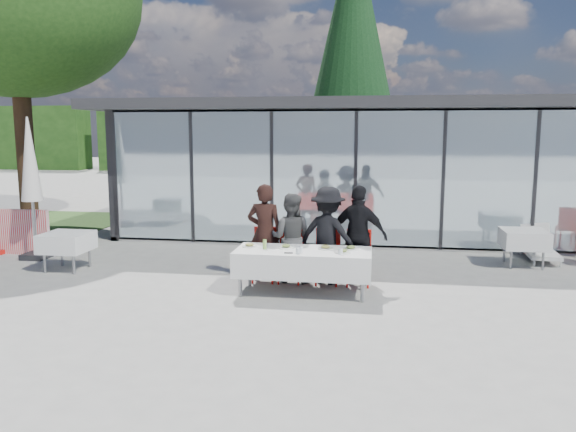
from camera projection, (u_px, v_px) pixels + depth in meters
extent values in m
plane|color=gray|center=(282.00, 296.00, 9.28)|extent=(90.00, 90.00, 0.00)
cube|color=gray|center=(392.00, 221.00, 16.77)|extent=(14.00, 8.00, 0.10)
cube|color=black|center=(391.00, 162.00, 20.35)|extent=(14.00, 0.20, 3.20)
cube|color=black|center=(171.00, 166.00, 17.61)|extent=(0.20, 8.00, 3.20)
cube|color=silver|center=(399.00, 181.00, 12.66)|extent=(13.60, 0.06, 3.10)
cube|color=#2D2D30|center=(396.00, 109.00, 15.89)|extent=(14.80, 8.80, 0.24)
cube|color=#262628|center=(116.00, 177.00, 13.71)|extent=(0.08, 0.10, 3.10)
cube|color=#262628|center=(192.00, 178.00, 13.41)|extent=(0.08, 0.10, 3.10)
cube|color=#262628|center=(272.00, 179.00, 13.11)|extent=(0.08, 0.10, 3.10)
cube|color=#262628|center=(355.00, 180.00, 12.81)|extent=(0.08, 0.10, 3.10)
cube|color=#262628|center=(443.00, 181.00, 12.51)|extent=(0.08, 0.10, 3.10)
cube|color=#262628|center=(535.00, 182.00, 12.21)|extent=(0.08, 0.10, 3.10)
cube|color=red|center=(303.00, 213.00, 15.63)|extent=(0.45, 0.45, 0.90)
cube|color=red|center=(358.00, 211.00, 15.89)|extent=(0.45, 0.45, 0.90)
cube|color=red|center=(451.00, 216.00, 15.02)|extent=(0.45, 0.45, 0.90)
cube|color=red|center=(523.00, 214.00, 15.39)|extent=(0.45, 0.45, 0.90)
cube|color=#1A3B12|center=(42.00, 138.00, 39.68)|extent=(6.50, 2.00, 4.40)
cube|color=#1A3B12|center=(149.00, 138.00, 38.45)|extent=(6.50, 2.00, 4.40)
cube|color=#1A3B12|center=(263.00, 138.00, 37.21)|extent=(6.50, 2.00, 4.40)
cube|color=#1A3B12|center=(385.00, 139.00, 35.98)|extent=(6.50, 2.00, 4.40)
cube|color=#1A3B12|center=(516.00, 139.00, 34.74)|extent=(6.50, 2.00, 4.40)
cube|color=white|center=(303.00, 262.00, 9.37)|extent=(2.26, 0.96, 0.42)
cylinder|color=gray|center=(240.00, 276.00, 9.21)|extent=(0.06, 0.06, 0.71)
cylinder|color=gray|center=(363.00, 281.00, 8.90)|extent=(0.06, 0.06, 0.71)
cylinder|color=gray|center=(249.00, 266.00, 9.90)|extent=(0.06, 0.06, 0.71)
cylinder|color=gray|center=(364.00, 270.00, 9.59)|extent=(0.06, 0.06, 0.71)
imported|color=black|center=(265.00, 233.00, 10.16)|extent=(0.66, 0.66, 1.78)
cube|color=red|center=(264.00, 257.00, 10.15)|extent=(0.44, 0.44, 0.05)
cube|color=red|center=(266.00, 241.00, 10.31)|extent=(0.44, 0.04, 0.55)
cylinder|color=red|center=(252.00, 272.00, 10.04)|extent=(0.04, 0.04, 0.43)
cylinder|color=red|center=(272.00, 273.00, 9.98)|extent=(0.04, 0.04, 0.43)
cylinder|color=red|center=(257.00, 267.00, 10.39)|extent=(0.04, 0.04, 0.43)
cylinder|color=red|center=(276.00, 268.00, 10.34)|extent=(0.04, 0.04, 0.43)
imported|color=#4D4D4D|center=(290.00, 238.00, 10.10)|extent=(0.83, 0.83, 1.61)
cube|color=red|center=(290.00, 258.00, 10.08)|extent=(0.44, 0.44, 0.05)
cube|color=red|center=(292.00, 242.00, 10.24)|extent=(0.44, 0.04, 0.55)
cylinder|color=red|center=(278.00, 273.00, 9.97)|extent=(0.04, 0.04, 0.43)
cylinder|color=red|center=(298.00, 274.00, 9.91)|extent=(0.04, 0.04, 0.43)
cylinder|color=red|center=(282.00, 268.00, 10.32)|extent=(0.04, 0.04, 0.43)
cylinder|color=red|center=(301.00, 269.00, 10.26)|extent=(0.04, 0.04, 0.43)
imported|color=black|center=(328.00, 235.00, 9.99)|extent=(1.41, 1.41, 1.74)
cube|color=red|center=(327.00, 259.00, 9.98)|extent=(0.44, 0.44, 0.05)
cube|color=red|center=(328.00, 243.00, 10.13)|extent=(0.44, 0.04, 0.55)
cylinder|color=red|center=(316.00, 274.00, 9.86)|extent=(0.04, 0.04, 0.43)
cylinder|color=red|center=(336.00, 275.00, 9.81)|extent=(0.04, 0.04, 0.43)
cylinder|color=red|center=(318.00, 269.00, 10.21)|extent=(0.04, 0.04, 0.43)
cylinder|color=red|center=(338.00, 270.00, 10.16)|extent=(0.04, 0.04, 0.43)
imported|color=black|center=(359.00, 235.00, 9.90)|extent=(1.33, 1.33, 1.77)
cube|color=red|center=(358.00, 260.00, 9.89)|extent=(0.44, 0.44, 0.05)
cube|color=red|center=(359.00, 244.00, 10.05)|extent=(0.44, 0.04, 0.55)
cylinder|color=red|center=(347.00, 276.00, 9.78)|extent=(0.04, 0.04, 0.43)
cylinder|color=red|center=(368.00, 276.00, 9.72)|extent=(0.04, 0.04, 0.43)
cylinder|color=red|center=(348.00, 271.00, 10.13)|extent=(0.04, 0.04, 0.43)
cylinder|color=red|center=(368.00, 271.00, 10.07)|extent=(0.04, 0.04, 0.43)
cylinder|color=white|center=(250.00, 246.00, 9.58)|extent=(0.26, 0.26, 0.01)
ellipsoid|color=#D5AD55|center=(250.00, 245.00, 9.57)|extent=(0.15, 0.15, 0.05)
cylinder|color=white|center=(286.00, 248.00, 9.49)|extent=(0.26, 0.26, 0.01)
ellipsoid|color=#366024|center=(286.00, 246.00, 9.48)|extent=(0.15, 0.15, 0.05)
cylinder|color=white|center=(326.00, 249.00, 9.41)|extent=(0.26, 0.26, 0.01)
ellipsoid|color=#D5AD55|center=(326.00, 247.00, 9.40)|extent=(0.15, 0.15, 0.05)
cylinder|color=white|center=(351.00, 249.00, 9.38)|extent=(0.26, 0.26, 0.01)
ellipsoid|color=#366024|center=(351.00, 247.00, 9.37)|extent=(0.15, 0.15, 0.05)
cylinder|color=white|center=(342.00, 252.00, 9.11)|extent=(0.26, 0.26, 0.01)
ellipsoid|color=#366024|center=(343.00, 250.00, 9.11)|extent=(0.15, 0.15, 0.05)
cylinder|color=#86B94D|center=(265.00, 244.00, 9.38)|extent=(0.06, 0.06, 0.17)
cylinder|color=silver|center=(300.00, 249.00, 9.14)|extent=(0.07, 0.07, 0.10)
cylinder|color=silver|center=(341.00, 251.00, 8.99)|extent=(0.07, 0.07, 0.10)
cylinder|color=silver|center=(298.00, 251.00, 9.02)|extent=(0.07, 0.07, 0.10)
cube|color=black|center=(289.00, 253.00, 9.07)|extent=(0.14, 0.03, 0.01)
cube|color=white|center=(67.00, 242.00, 10.97)|extent=(0.86, 0.86, 0.36)
cylinder|color=gray|center=(44.00, 255.00, 10.76)|extent=(0.05, 0.05, 0.72)
cylinder|color=gray|center=(73.00, 256.00, 10.66)|extent=(0.05, 0.05, 0.72)
cylinder|color=gray|center=(61.00, 248.00, 11.34)|extent=(0.05, 0.05, 0.72)
cylinder|color=gray|center=(89.00, 249.00, 11.25)|extent=(0.05, 0.05, 0.72)
cube|color=white|center=(524.00, 239.00, 11.28)|extent=(0.86, 0.86, 0.36)
cylinder|color=gray|center=(511.00, 251.00, 11.06)|extent=(0.05, 0.05, 0.72)
cylinder|color=gray|center=(543.00, 252.00, 10.97)|extent=(0.05, 0.05, 0.72)
cylinder|color=gray|center=(505.00, 245.00, 11.65)|extent=(0.05, 0.05, 0.72)
cylinder|color=gray|center=(535.00, 246.00, 11.56)|extent=(0.05, 0.05, 0.72)
cube|color=black|center=(36.00, 256.00, 12.02)|extent=(0.50, 0.50, 0.12)
cylinder|color=gray|center=(32.00, 196.00, 11.82)|extent=(0.06, 0.06, 2.70)
cone|color=silver|center=(30.00, 159.00, 11.71)|extent=(0.44, 0.44, 1.75)
cube|color=red|center=(19.00, 232.00, 12.40)|extent=(1.40, 0.12, 1.00)
cube|color=red|center=(0.00, 251.00, 12.55)|extent=(0.30, 0.45, 0.10)
cube|color=red|center=(41.00, 252.00, 12.39)|extent=(0.30, 0.45, 0.10)
cube|color=silver|center=(540.00, 252.00, 11.81)|extent=(0.65, 1.32, 0.08)
cube|color=silver|center=(535.00, 235.00, 12.30)|extent=(0.61, 0.29, 0.54)
cylinder|color=silver|center=(534.00, 263.00, 11.33)|extent=(0.04, 0.04, 0.14)
cylinder|color=silver|center=(560.00, 264.00, 11.25)|extent=(0.04, 0.04, 0.14)
cylinder|color=silver|center=(521.00, 251.00, 12.40)|extent=(0.04, 0.04, 0.14)
cylinder|color=silver|center=(544.00, 252.00, 12.32)|extent=(0.04, 0.04, 0.14)
cylinder|color=#382316|center=(25.00, 149.00, 16.12)|extent=(0.50, 0.50, 4.40)
cylinder|color=#382316|center=(350.00, 175.00, 21.74)|extent=(0.44, 0.44, 2.00)
cone|color=black|center=(353.00, 42.00, 20.99)|extent=(4.00, 4.00, 9.00)
cube|color=#385926|center=(31.00, 224.00, 16.45)|extent=(5.00, 5.00, 0.02)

